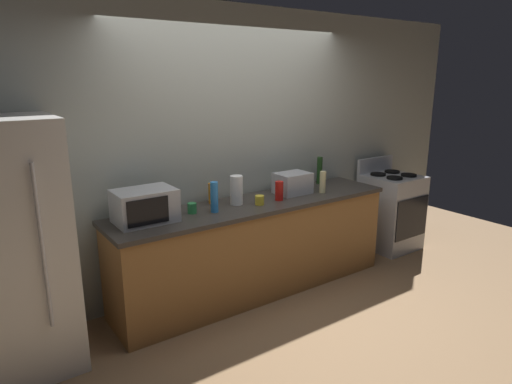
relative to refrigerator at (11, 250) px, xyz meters
The scene contains 15 objects.
ground_plane 2.27m from the refrigerator, 11.03° to the right, with size 8.00×8.00×0.00m, color #93704C.
back_wall 2.14m from the refrigerator, 11.32° to the left, with size 6.40×0.10×2.70m, color #9EA399.
counter_run 2.10m from the refrigerator, ahead, with size 2.84×0.64×0.90m.
refrigerator is the anchor object (origin of this frame).
stove_range 4.07m from the refrigerator, ahead, with size 0.60×0.61×1.08m.
microwave 0.99m from the refrigerator, ahead, with size 0.48×0.35×0.27m.
toaster_oven 2.54m from the refrigerator, ahead, with size 0.34×0.26×0.21m, color #B7BABF.
paper_towel_roll 1.87m from the refrigerator, ahead, with size 0.12×0.12×0.27m, color white.
bottle_hot_sauce 2.28m from the refrigerator, ahead, with size 0.08×0.08×0.18m, color red.
bottle_hand_soap 2.81m from the refrigerator, ahead, with size 0.06×0.06×0.22m, color beige.
bottle_spray_cleaner 1.58m from the refrigerator, ahead, with size 0.07×0.07×0.27m, color #338CE5.
bottle_wine 3.06m from the refrigerator, ahead, with size 0.06×0.06×0.30m, color #1E3F19.
bottle_dish_soap 1.72m from the refrigerator, ahead, with size 0.08×0.08×0.19m, color orange.
mug_yellow 2.03m from the refrigerator, ahead, with size 0.08×0.08×0.09m, color yellow.
mug_green 1.40m from the refrigerator, ahead, with size 0.08×0.08×0.09m, color #2D8C47.
Camera 1 is at (-2.32, -2.90, 2.05)m, focal length 31.32 mm.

